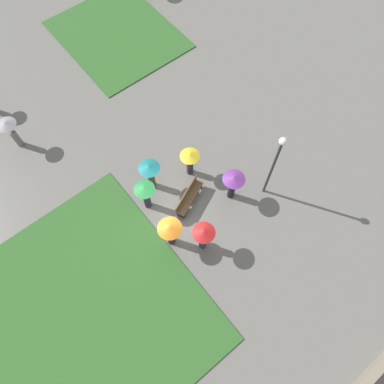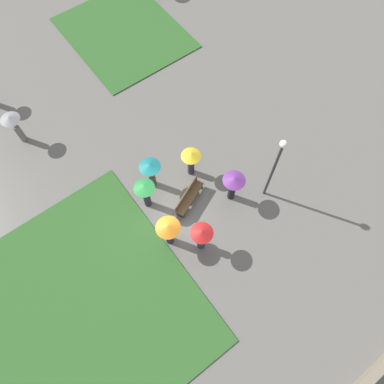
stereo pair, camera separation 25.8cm
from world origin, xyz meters
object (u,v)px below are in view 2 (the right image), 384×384
object	(u,v)px
lamp_post	(276,163)
crowd_person_green	(145,191)
crowd_person_yellow	(191,159)
crowd_person_orange	(168,230)
park_bench	(188,196)
crowd_person_purple	(233,184)
crowd_person_red	(202,236)
lone_walker_mid_plaza	(14,124)
crowd_person_teal	(151,171)

from	to	relation	value
lamp_post	crowd_person_green	size ratio (longest dim) A/B	2.27
crowd_person_yellow	crowd_person_orange	distance (m)	3.65
park_bench	crowd_person_orange	distance (m)	2.31
lamp_post	crowd_person_purple	size ratio (longest dim) A/B	2.36
crowd_person_red	crowd_person_orange	distance (m)	1.42
crowd_person_red	crowd_person_green	bearing A→B (deg)	-135.92
crowd_person_yellow	crowd_person_purple	size ratio (longest dim) A/B	0.92
crowd_person_orange	crowd_person_green	bearing A→B (deg)	175.19
crowd_person_yellow	lone_walker_mid_plaza	distance (m)	8.82
crowd_person_orange	crowd_person_teal	bearing A→B (deg)	161.55
crowd_person_green	crowd_person_purple	bearing A→B (deg)	22.86
park_bench	crowd_person_green	world-z (taller)	crowd_person_green
crowd_person_teal	crowd_person_purple	size ratio (longest dim) A/B	1.00
park_bench	crowd_person_purple	distance (m)	2.21
park_bench	lone_walker_mid_plaza	distance (m)	9.20
park_bench	crowd_person_orange	world-z (taller)	crowd_person_orange
park_bench	lone_walker_mid_plaza	bearing A→B (deg)	97.84
lamp_post	crowd_person_green	xyz separation A→B (m)	(-4.77, 2.86, -1.48)
crowd_person_red	lone_walker_mid_plaza	distance (m)	10.69
lone_walker_mid_plaza	crowd_person_orange	bearing A→B (deg)	102.11
crowd_person_green	crowd_person_red	distance (m)	3.22
lamp_post	crowd_person_green	distance (m)	5.75
crowd_person_yellow	lone_walker_mid_plaza	bearing A→B (deg)	-67.94
park_bench	crowd_person_yellow	size ratio (longest dim) A/B	1.11
crowd_person_orange	lone_walker_mid_plaza	world-z (taller)	crowd_person_orange
crowd_person_purple	crowd_person_teal	bearing A→B (deg)	70.75
crowd_person_purple	crowd_person_green	xyz separation A→B (m)	(-3.37, 2.04, 0.04)
crowd_person_teal	crowd_person_yellow	bearing A→B (deg)	-2.82
crowd_person_teal	lone_walker_mid_plaza	bearing A→B (deg)	136.59
crowd_person_red	crowd_person_orange	bearing A→B (deg)	-106.26
park_bench	crowd_person_green	bearing A→B (deg)	125.08
park_bench	crowd_person_red	size ratio (longest dim) A/B	1.02
crowd_person_red	crowd_person_teal	bearing A→B (deg)	-149.97
crowd_person_purple	crowd_person_red	xyz separation A→B (m)	(-2.62, -1.09, -0.05)
crowd_person_red	crowd_person_yellow	bearing A→B (deg)	-179.37
crowd_person_purple	crowd_person_red	distance (m)	2.84
lamp_post	crowd_person_teal	size ratio (longest dim) A/B	2.36
crowd_person_yellow	crowd_person_teal	world-z (taller)	crowd_person_teal
crowd_person_purple	park_bench	bearing A→B (deg)	87.19
lamp_post	crowd_person_teal	xyz separation A→B (m)	(-3.98, 3.59, -1.54)
crowd_person_purple	crowd_person_orange	size ratio (longest dim) A/B	0.99
lamp_post	crowd_person_yellow	world-z (taller)	lamp_post
crowd_person_teal	crowd_person_orange	distance (m)	3.00
crowd_person_green	lone_walker_mid_plaza	bearing A→B (deg)	168.37
crowd_person_green	crowd_person_red	world-z (taller)	crowd_person_green
crowd_person_yellow	crowd_person_orange	size ratio (longest dim) A/B	0.91
crowd_person_yellow	crowd_person_orange	world-z (taller)	crowd_person_orange
crowd_person_yellow	crowd_person_red	size ratio (longest dim) A/B	0.92
lamp_post	crowd_person_orange	size ratio (longest dim) A/B	2.33
lamp_post	crowd_person_purple	distance (m)	2.22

